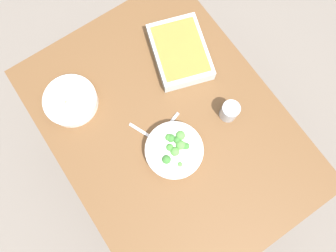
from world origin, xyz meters
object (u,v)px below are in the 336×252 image
at_px(stew_bowl, 71,101).
at_px(drink_cup, 229,112).
at_px(baking_dish, 180,52).
at_px(spoon_by_broccoli, 153,138).
at_px(spoon_by_stew, 83,102).
at_px(broccoli_bowl, 174,150).
at_px(fork_on_table, 163,132).

bearing_deg(stew_bowl, drink_cup, -128.44).
distance_m(stew_bowl, baking_dish, 0.50).
bearing_deg(drink_cup, stew_bowl, 51.56).
height_order(drink_cup, spoon_by_broccoli, drink_cup).
bearing_deg(stew_bowl, spoon_by_stew, -116.56).
bearing_deg(broccoli_bowl, spoon_by_stew, 27.03).
distance_m(stew_bowl, spoon_by_broccoli, 0.37).
xyz_separation_m(broccoli_bowl, spoon_by_stew, (0.39, 0.20, -0.03)).
relative_size(baking_dish, spoon_by_broccoli, 2.10).
bearing_deg(stew_bowl, spoon_by_broccoli, -148.33).
relative_size(stew_bowl, spoon_by_broccoli, 1.31).
xyz_separation_m(stew_bowl, spoon_by_stew, (-0.02, -0.04, -0.03)).
xyz_separation_m(spoon_by_broccoli, fork_on_table, (-0.00, -0.05, -0.00)).
bearing_deg(fork_on_table, spoon_by_stew, 34.66).
bearing_deg(broccoli_bowl, fork_on_table, -4.68).
bearing_deg(stew_bowl, fork_on_table, -142.36).
height_order(broccoli_bowl, spoon_by_stew, broccoli_bowl).
xyz_separation_m(stew_bowl, baking_dish, (-0.07, -0.50, 0.00)).
relative_size(broccoli_bowl, fork_on_table, 1.33).
bearing_deg(baking_dish, spoon_by_stew, 83.68).
height_order(broccoli_bowl, drink_cup, drink_cup).
distance_m(stew_bowl, drink_cup, 0.65).
distance_m(spoon_by_stew, fork_on_table, 0.36).
height_order(spoon_by_stew, spoon_by_broccoli, same).
height_order(stew_bowl, spoon_by_broccoli, stew_bowl).
distance_m(drink_cup, spoon_by_stew, 0.61).
bearing_deg(fork_on_table, broccoli_bowl, 175.32).
xyz_separation_m(broccoli_bowl, drink_cup, (0.00, -0.27, 0.01)).
xyz_separation_m(spoon_by_stew, fork_on_table, (-0.30, -0.21, -0.00)).
relative_size(baking_dish, fork_on_table, 2.03).
bearing_deg(baking_dish, stew_bowl, 81.98).
xyz_separation_m(broccoli_bowl, baking_dish, (0.34, -0.26, 0.00)).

